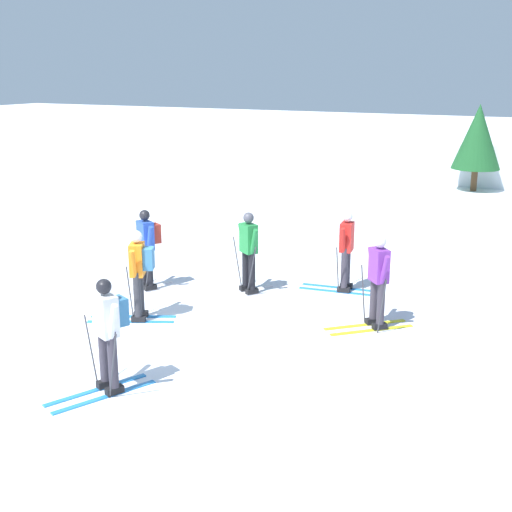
{
  "coord_description": "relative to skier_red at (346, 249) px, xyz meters",
  "views": [
    {
      "loc": [
        7.23,
        -9.05,
        4.54
      ],
      "look_at": [
        1.37,
        2.63,
        0.9
      ],
      "focal_mm": 47.58,
      "sensor_mm": 36.0,
      "label": 1
    }
  ],
  "objects": [
    {
      "name": "skier_red",
      "position": [
        0.0,
        0.0,
        0.0
      ],
      "size": [
        1.64,
        1.0,
        1.71
      ],
      "color": "#237AC6",
      "rests_on": "ground"
    },
    {
      "name": "far_snow_ridge",
      "position": [
        -2.81,
        17.69,
        -0.08
      ],
      "size": [
        80.0,
        6.75,
        1.68
      ],
      "primitive_type": "cube",
      "color": "silver",
      "rests_on": "ground"
    },
    {
      "name": "skier_white",
      "position": [
        -1.49,
        -5.88,
        0.04
      ],
      "size": [
        1.0,
        1.61,
        1.71
      ],
      "color": "#237AC6",
      "rests_on": "ground"
    },
    {
      "name": "skier_purple",
      "position": [
        1.21,
        -1.73,
        0.0
      ],
      "size": [
        1.42,
        1.37,
        1.71
      ],
      "color": "gold",
      "rests_on": "ground"
    },
    {
      "name": "skier_green",
      "position": [
        -1.75,
        -1.02,
        0.0
      ],
      "size": [
        1.21,
        1.53,
        1.71
      ],
      "color": "silver",
      "rests_on": "ground"
    },
    {
      "name": "ground_plane",
      "position": [
        -2.81,
        -3.91,
        -0.92
      ],
      "size": [
        120.0,
        120.0,
        0.0
      ],
      "primitive_type": "plane",
      "color": "silver"
    },
    {
      "name": "skier_blue",
      "position": [
        -3.77,
        -1.74,
        0.04
      ],
      "size": [
        1.13,
        1.57,
        1.71
      ],
      "color": "silver",
      "rests_on": "ground"
    },
    {
      "name": "skier_orange",
      "position": [
        -2.82,
        -3.32,
        0.04
      ],
      "size": [
        1.6,
        1.03,
        1.71
      ],
      "color": "#237AC6",
      "rests_on": "ground"
    },
    {
      "name": "conifer_far_left",
      "position": [
        0.36,
        13.61,
        1.13
      ],
      "size": [
        1.8,
        1.8,
        3.25
      ],
      "color": "#513823",
      "rests_on": "ground"
    }
  ]
}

